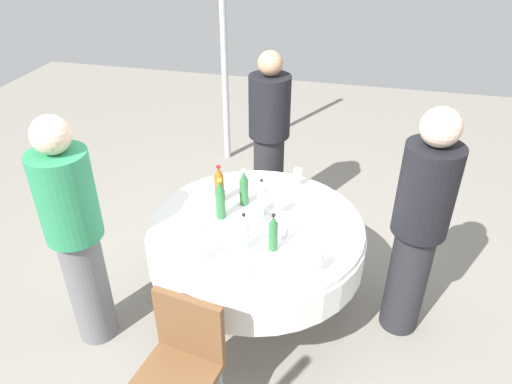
% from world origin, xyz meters
% --- Properties ---
extents(ground_plane, '(10.00, 10.00, 0.00)m').
position_xyz_m(ground_plane, '(0.00, 0.00, 0.00)').
color(ground_plane, gray).
extents(dining_table, '(1.46, 1.46, 0.74)m').
position_xyz_m(dining_table, '(0.00, 0.00, 0.59)').
color(dining_table, white).
rests_on(dining_table, ground_plane).
extents(bottle_clear_front, '(0.06, 0.06, 0.26)m').
position_xyz_m(bottle_clear_front, '(0.01, 0.27, 0.86)').
color(bottle_clear_front, silver).
rests_on(bottle_clear_front, dining_table).
extents(bottle_green_east, '(0.07, 0.07, 0.30)m').
position_xyz_m(bottle_green_east, '(0.25, -0.02, 0.88)').
color(bottle_green_east, '#2D6B38').
rests_on(bottle_green_east, dining_table).
extents(bottle_clear_inner, '(0.06, 0.06, 0.27)m').
position_xyz_m(bottle_clear_inner, '(-0.01, -0.13, 0.86)').
color(bottle_clear_inner, silver).
rests_on(bottle_clear_inner, dining_table).
extents(bottle_green_north, '(0.06, 0.06, 0.26)m').
position_xyz_m(bottle_green_north, '(-0.16, 0.23, 0.86)').
color(bottle_green_north, '#2D6B38').
rests_on(bottle_green_north, dining_table).
extents(bottle_amber_south, '(0.07, 0.07, 0.29)m').
position_xyz_m(bottle_amber_south, '(0.31, -0.20, 0.87)').
color(bottle_amber_south, '#8C5619').
rests_on(bottle_amber_south, dining_table).
extents(bottle_green_left, '(0.06, 0.06, 0.28)m').
position_xyz_m(bottle_green_left, '(0.14, -0.21, 0.87)').
color(bottle_green_left, '#2D6B38').
rests_on(bottle_green_left, dining_table).
extents(wine_glass_north, '(0.07, 0.07, 0.15)m').
position_xyz_m(wine_glass_north, '(-0.45, 0.38, 0.84)').
color(wine_glass_north, white).
rests_on(wine_glass_north, dining_table).
extents(wine_glass_south, '(0.06, 0.06, 0.16)m').
position_xyz_m(wine_glass_south, '(-0.12, -0.14, 0.86)').
color(wine_glass_south, white).
rests_on(wine_glass_south, dining_table).
extents(wine_glass_left, '(0.07, 0.07, 0.16)m').
position_xyz_m(wine_glass_left, '(-0.01, 0.01, 0.86)').
color(wine_glass_left, white).
rests_on(wine_glass_left, dining_table).
extents(wine_glass_near, '(0.06, 0.06, 0.15)m').
position_xyz_m(wine_glass_near, '(0.22, 0.44, 0.84)').
color(wine_glass_near, white).
rests_on(wine_glass_near, dining_table).
extents(wine_glass_outer, '(0.06, 0.06, 0.14)m').
position_xyz_m(wine_glass_outer, '(-0.19, -0.54, 0.84)').
color(wine_glass_outer, white).
rests_on(wine_glass_outer, dining_table).
extents(plate_outer, '(0.21, 0.21, 0.02)m').
position_xyz_m(plate_outer, '(0.01, 0.46, 0.75)').
color(plate_outer, white).
rests_on(plate_outer, dining_table).
extents(plate_rear, '(0.22, 0.22, 0.02)m').
position_xyz_m(plate_rear, '(0.41, 0.16, 0.75)').
color(plate_rear, white).
rests_on(plate_rear, dining_table).
extents(knife_east, '(0.07, 0.18, 0.00)m').
position_xyz_m(knife_east, '(-0.26, 0.42, 0.74)').
color(knife_east, silver).
rests_on(knife_east, dining_table).
extents(folded_napkin, '(0.13, 0.13, 0.02)m').
position_xyz_m(folded_napkin, '(-0.15, 0.06, 0.75)').
color(folded_napkin, white).
rests_on(folded_napkin, dining_table).
extents(person_front, '(0.34, 0.34, 1.59)m').
position_xyz_m(person_front, '(0.14, -1.04, 0.83)').
color(person_front, '#26262B').
rests_on(person_front, ground_plane).
extents(person_east, '(0.34, 0.34, 1.63)m').
position_xyz_m(person_east, '(-1.02, -0.06, 0.86)').
color(person_east, '#26262B').
rests_on(person_east, ground_plane).
extents(person_inner, '(0.34, 0.34, 1.62)m').
position_xyz_m(person_inner, '(1.01, 0.50, 0.85)').
color(person_inner, slate).
rests_on(person_inner, ground_plane).
extents(chair_left, '(0.46, 0.46, 0.87)m').
position_xyz_m(chair_left, '(0.17, 0.98, 0.52)').
color(chair_left, brown).
rests_on(chair_left, ground_plane).
extents(tent_pole_main, '(0.07, 0.07, 2.51)m').
position_xyz_m(tent_pole_main, '(0.86, -2.20, 1.26)').
color(tent_pole_main, '#B2B5B7').
rests_on(tent_pole_main, ground_plane).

